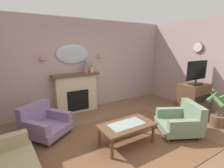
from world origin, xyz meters
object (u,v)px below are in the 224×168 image
(mantel_vase_centre, at_px, (85,66))
(wall_sconce_right, at_px, (100,55))
(wall_clock, at_px, (198,47))
(coffee_table, at_px, (127,127))
(armchair_beside_couch, at_px, (181,121))
(wall_sconce_left, at_px, (42,57))
(mantel_vase_left, at_px, (92,67))
(armchair_by_coffee_table, at_px, (44,123))
(tv_flatscreen, at_px, (197,72))
(potted_plant_tall_palm, at_px, (218,110))
(wall_mirror, at_px, (73,54))
(fireplace, at_px, (76,93))
(tv_cabinet, at_px, (193,99))

(mantel_vase_centre, bearing_deg, wall_sconce_right, 12.31)
(wall_clock, bearing_deg, coffee_table, -169.12)
(wall_sconce_right, height_order, coffee_table, wall_sconce_right)
(coffee_table, relative_size, armchair_beside_couch, 1.01)
(wall_sconce_left, height_order, armchair_beside_couch, wall_sconce_left)
(mantel_vase_left, xyz_separation_m, armchair_by_coffee_table, (-1.61, -0.93, -1.01))
(tv_flatscreen, distance_m, potted_plant_tall_palm, 1.12)
(mantel_vase_centre, xyz_separation_m, armchair_by_coffee_table, (-1.41, -0.93, -1.05))
(wall_mirror, bearing_deg, wall_sconce_left, -176.63)
(fireplace, distance_m, potted_plant_tall_palm, 3.77)
(wall_sconce_left, relative_size, tv_cabinet, 0.16)
(mantel_vase_left, height_order, wall_mirror, wall_mirror)
(potted_plant_tall_palm, bearing_deg, fireplace, 133.75)
(wall_sconce_right, height_order, armchair_by_coffee_table, wall_sconce_right)
(mantel_vase_centre, xyz_separation_m, wall_clock, (2.96, -1.58, 0.54))
(wall_clock, height_order, tv_cabinet, wall_clock)
(coffee_table, bearing_deg, mantel_vase_centre, 88.26)
(fireplace, xyz_separation_m, wall_clock, (3.26, -1.61, 1.33))
(wall_mirror, height_order, wall_sconce_right, wall_mirror)
(tv_cabinet, bearing_deg, tv_flatscreen, -90.00)
(mantel_vase_centre, bearing_deg, mantel_vase_left, 0.00)
(wall_mirror, bearing_deg, mantel_vase_left, -18.78)
(wall_clock, distance_m, tv_cabinet, 1.58)
(tv_cabinet, distance_m, tv_flatscreen, 0.80)
(mantel_vase_centre, distance_m, coffee_table, 2.37)
(wall_sconce_right, distance_m, potted_plant_tall_palm, 3.54)
(wall_mirror, xyz_separation_m, wall_clock, (3.26, -1.75, 0.19))
(mantel_vase_left, bearing_deg, tv_flatscreen, -40.88)
(mantel_vase_centre, distance_m, wall_mirror, 0.49)
(armchair_by_coffee_table, bearing_deg, mantel_vase_centre, 33.38)
(tv_flatscreen, bearing_deg, armchair_beside_couch, -157.42)
(armchair_beside_couch, relative_size, tv_flatscreen, 1.30)
(armchair_by_coffee_table, xyz_separation_m, tv_cabinet, (3.86, -1.00, 0.15))
(armchair_by_coffee_table, relative_size, potted_plant_tall_palm, 1.21)
(wall_sconce_right, bearing_deg, tv_cabinet, -47.12)
(wall_sconce_right, xyz_separation_m, tv_flatscreen, (1.90, -2.07, -0.41))
(wall_sconce_left, distance_m, armchair_by_coffee_table, 1.73)
(potted_plant_tall_palm, bearing_deg, wall_clock, 59.35)
(fireplace, distance_m, wall_sconce_right, 1.38)
(mantel_vase_centre, height_order, wall_clock, wall_clock)
(coffee_table, distance_m, armchair_beside_couch, 1.34)
(coffee_table, xyz_separation_m, armchair_by_coffee_table, (-1.34, 1.23, -0.08))
(armchair_beside_couch, bearing_deg, wall_clock, 26.95)
(wall_sconce_right, xyz_separation_m, coffee_table, (-0.62, -2.28, -1.28))
(mantel_vase_left, height_order, armchair_by_coffee_table, mantel_vase_left)
(mantel_vase_centre, height_order, wall_sconce_right, wall_sconce_right)
(fireplace, distance_m, wall_mirror, 1.15)
(armchair_by_coffee_table, relative_size, tv_cabinet, 1.26)
(wall_clock, height_order, coffee_table, wall_clock)
(fireplace, bearing_deg, wall_clock, -26.22)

